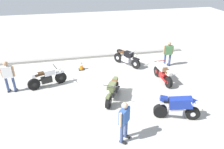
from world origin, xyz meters
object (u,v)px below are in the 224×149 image
(person_in_white_shirt, at_px, (8,75))
(motorcycle_blue_sportbike, at_px, (178,107))
(person_in_blue_shirt, at_px, (124,119))
(traffic_cone, at_px, (81,66))
(motorcycle_silver_cruiser, at_px, (47,78))
(motorcycle_cream_vintage, at_px, (163,74))
(person_in_green_shirt, at_px, (168,53))
(motorcycle_olive_vintage, at_px, (112,91))
(motorcycle_black_cruiser, at_px, (127,58))

(person_in_white_shirt, bearing_deg, motorcycle_blue_sportbike, -113.39)
(person_in_blue_shirt, bearing_deg, person_in_white_shirt, 179.65)
(motorcycle_blue_sportbike, relative_size, traffic_cone, 3.60)
(motorcycle_silver_cruiser, relative_size, person_in_white_shirt, 1.17)
(motorcycle_cream_vintage, relative_size, person_in_blue_shirt, 1.15)
(person_in_green_shirt, bearing_deg, motorcycle_blue_sportbike, 167.57)
(motorcycle_silver_cruiser, bearing_deg, motorcycle_blue_sportbike, -53.31)
(person_in_green_shirt, bearing_deg, motorcycle_cream_vintage, 156.88)
(motorcycle_cream_vintage, height_order, person_in_blue_shirt, person_in_blue_shirt)
(motorcycle_blue_sportbike, xyz_separation_m, person_in_green_shirt, (1.84, 4.96, 0.32))
(motorcycle_cream_vintage, bearing_deg, traffic_cone, 57.11)
(motorcycle_blue_sportbike, relative_size, motorcycle_cream_vintage, 0.98)
(motorcycle_blue_sportbike, distance_m, person_in_white_shirt, 8.24)
(motorcycle_blue_sportbike, height_order, person_in_green_shirt, person_in_green_shirt)
(motorcycle_silver_cruiser, distance_m, person_in_green_shirt, 7.50)
(person_in_blue_shirt, height_order, traffic_cone, person_in_blue_shirt)
(person_in_white_shirt, bearing_deg, motorcycle_olive_vintage, -106.15)
(motorcycle_black_cruiser, bearing_deg, person_in_white_shirt, -110.28)
(motorcycle_black_cruiser, distance_m, motorcycle_blue_sportbike, 5.63)
(person_in_green_shirt, height_order, traffic_cone, person_in_green_shirt)
(motorcycle_blue_sportbike, xyz_separation_m, person_in_blue_shirt, (-2.54, -0.77, 0.38))
(person_in_blue_shirt, bearing_deg, motorcycle_black_cruiser, 116.09)
(motorcycle_olive_vintage, height_order, person_in_white_shirt, person_in_white_shirt)
(motorcycle_black_cruiser, distance_m, traffic_cone, 2.94)
(motorcycle_olive_vintage, height_order, person_in_green_shirt, person_in_green_shirt)
(motorcycle_blue_sportbike, height_order, person_in_blue_shirt, person_in_blue_shirt)
(motorcycle_olive_vintage, height_order, motorcycle_black_cruiser, motorcycle_black_cruiser)
(person_in_green_shirt, xyz_separation_m, person_in_blue_shirt, (-4.38, -5.73, 0.06))
(person_in_blue_shirt, bearing_deg, motorcycle_olive_vintage, 129.40)
(motorcycle_olive_vintage, distance_m, motorcycle_cream_vintage, 3.34)
(motorcycle_olive_vintage, bearing_deg, traffic_cone, -134.21)
(person_in_white_shirt, bearing_deg, motorcycle_silver_cruiser, -80.35)
(motorcycle_blue_sportbike, bearing_deg, person_in_blue_shirt, -144.29)
(motorcycle_silver_cruiser, xyz_separation_m, person_in_green_shirt, (7.41, 1.08, 0.40))
(motorcycle_black_cruiser, relative_size, motorcycle_cream_vintage, 0.90)
(motorcycle_black_cruiser, height_order, person_in_white_shirt, person_in_white_shirt)
(motorcycle_cream_vintage, relative_size, person_in_green_shirt, 1.21)
(motorcycle_olive_vintage, distance_m, motorcycle_blue_sportbike, 3.09)
(motorcycle_cream_vintage, bearing_deg, person_in_white_shirt, 82.36)
(motorcycle_olive_vintage, relative_size, person_in_green_shirt, 1.12)
(motorcycle_olive_vintage, xyz_separation_m, person_in_blue_shirt, (-0.14, -2.71, 0.49))
(motorcycle_silver_cruiser, height_order, person_in_blue_shirt, person_in_blue_shirt)
(motorcycle_black_cruiser, height_order, motorcycle_blue_sportbike, motorcycle_blue_sportbike)
(motorcycle_olive_vintage, bearing_deg, person_in_green_shirt, 152.54)
(motorcycle_black_cruiser, relative_size, motorcycle_blue_sportbike, 0.92)
(motorcycle_cream_vintage, relative_size, person_in_white_shirt, 1.13)
(motorcycle_black_cruiser, relative_size, person_in_white_shirt, 1.01)
(motorcycle_blue_sportbike, height_order, traffic_cone, motorcycle_blue_sportbike)
(motorcycle_blue_sportbike, distance_m, motorcycle_cream_vintage, 3.20)
(motorcycle_silver_cruiser, bearing_deg, motorcycle_black_cruiser, 0.86)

